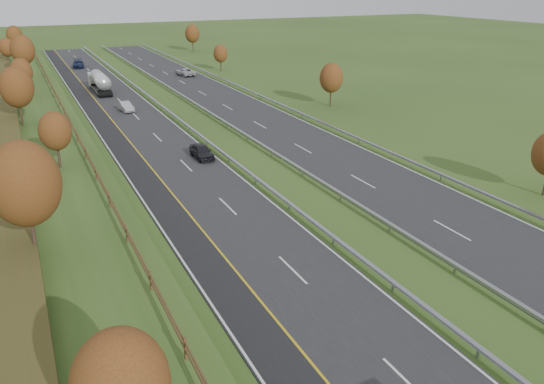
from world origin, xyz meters
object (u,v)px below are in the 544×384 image
Objects in this scene: car_silver_mid at (125,106)px; road_tanker at (100,81)px; car_oncoming at (185,72)px; car_small_far at (78,64)px; car_dark_near at (202,151)px.

road_tanker is at bearing 85.98° from car_silver_mid.
car_oncoming is (18.39, 10.09, -1.05)m from road_tanker.
car_small_far reaches higher than car_silver_mid.
road_tanker is 21.01m from car_oncoming.
car_small_far is at bearing -55.07° from car_oncoming.
car_dark_near is at bearing -84.78° from road_tanker.
road_tanker is at bearing -83.42° from car_small_far.
car_silver_mid is 32.02m from car_oncoming.
road_tanker reaches higher than car_small_far.
car_dark_near is 26.49m from car_silver_mid.
car_small_far is at bearing 89.76° from road_tanker.
car_oncoming is (18.26, -20.94, -0.05)m from car_small_far.
car_small_far is (-0.82, 47.79, 0.11)m from car_silver_mid.
road_tanker is 16.83m from car_silver_mid.
car_dark_near is 74.22m from car_small_far.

